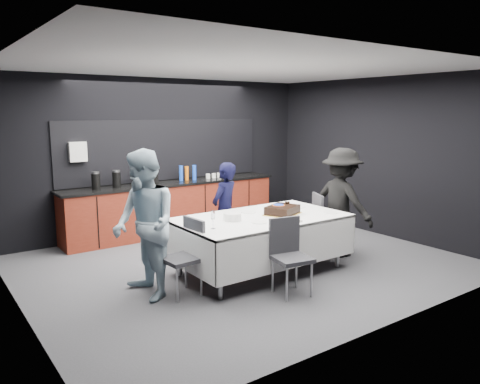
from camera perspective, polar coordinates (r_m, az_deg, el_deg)
name	(u,v)px	position (r m, az deg, el deg)	size (l,w,h in m)	color
ground	(244,263)	(6.94, 0.49, -8.69)	(6.00, 6.00, 0.00)	#444449
room_shell	(244,136)	(6.59, 0.51, 6.82)	(6.04, 5.04, 2.82)	white
kitchenette	(172,203)	(8.63, -8.28, -1.39)	(4.10, 0.64, 2.05)	maroon
party_table	(261,226)	(6.45, 2.59, -4.20)	(2.32, 1.32, 0.78)	#99999E
cake_assembly	(282,210)	(6.57, 5.18, -2.19)	(0.59, 0.54, 0.16)	gold
plate_stack	(232,217)	(6.18, -0.94, -3.02)	(0.24, 0.24, 0.10)	white
loose_plate_near	(259,222)	(6.07, 2.35, -3.70)	(0.20, 0.20, 0.01)	white
loose_plate_right_a	(298,207)	(7.06, 7.12, -1.86)	(0.19, 0.19, 0.01)	white
loose_plate_right_b	(331,212)	(6.77, 11.06, -2.46)	(0.21, 0.21, 0.01)	white
loose_plate_far	(249,212)	(6.68, 1.05, -2.45)	(0.21, 0.21, 0.01)	white
fork_pile	(295,221)	(6.14, 6.70, -3.51)	(0.17, 0.11, 0.03)	white
champagne_flute	(213,216)	(5.73, -3.32, -2.95)	(0.06, 0.06, 0.22)	white
chair_left	(187,251)	(5.73, -6.51, -7.17)	(0.45, 0.45, 0.92)	#2F2F34
chair_right	(324,218)	(7.52, 10.19, -3.15)	(0.56, 0.56, 0.92)	#2F2F34
chair_near	(289,250)	(5.76, 5.95, -7.07)	(0.49, 0.49, 0.92)	#2F2F34
person_center	(225,210)	(7.06, -1.87, -2.25)	(0.53, 0.35, 1.45)	black
person_left	(144,225)	(5.60, -11.57, -3.94)	(0.86, 0.67, 1.78)	#9FB9C8
person_right	(342,202)	(7.31, 12.27, -1.24)	(1.07, 0.62, 1.66)	black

